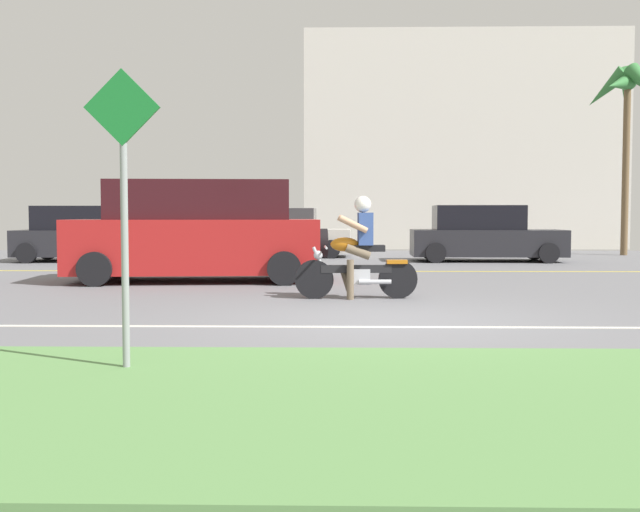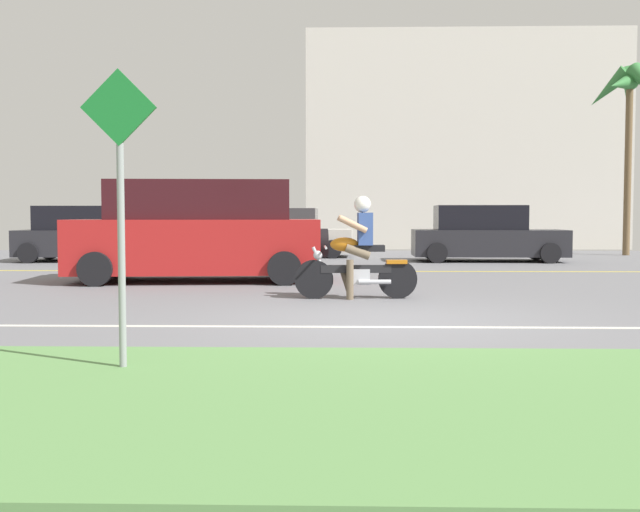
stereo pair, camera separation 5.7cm
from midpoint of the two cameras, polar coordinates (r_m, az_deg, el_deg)
The scene contains 12 objects.
ground at distance 12.20m, azimuth 4.25°, elevation -3.09°, with size 56.00×30.00×0.04m, color slate.
grass_median at distance 5.21m, azimuth 8.09°, elevation -11.12°, with size 56.00×3.80×0.06m, color #5B8C4C.
lane_line_near at distance 8.71m, azimuth 5.37°, elevation -5.48°, with size 50.40×0.12×0.01m, color silver.
lane_line_far at distance 17.18m, azimuth 3.44°, elevation -1.18°, with size 50.40×0.12×0.01m, color yellow.
motorcyclist at distance 11.57m, azimuth 3.02°, elevation 0.06°, with size 1.93×0.63×1.61m.
suv_nearby at distance 14.79m, azimuth -9.29°, elevation 1.79°, with size 5.12×2.49×1.98m.
parked_car_0 at distance 21.92m, azimuth -17.75°, elevation 1.52°, with size 3.74×2.01×1.56m.
parked_car_1 at distance 23.17m, azimuth -2.72°, elevation 1.71°, with size 4.16×1.99×1.52m.
parked_car_2 at distance 21.34m, azimuth 12.76°, elevation 1.57°, with size 4.27×1.90×1.58m.
palm_tree_0 at distance 26.27m, azimuth 22.96°, elevation 11.42°, with size 2.70×2.77×6.19m.
street_sign at distance 6.25m, azimuth -14.94°, elevation 4.99°, with size 0.62×0.06×2.50m.
building_far at distance 30.65m, azimuth 10.88°, elevation 8.51°, with size 12.36×4.00×8.36m, color beige.
Camera 2 is at (-0.56, -9.12, 1.32)m, focal length 41.38 mm.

